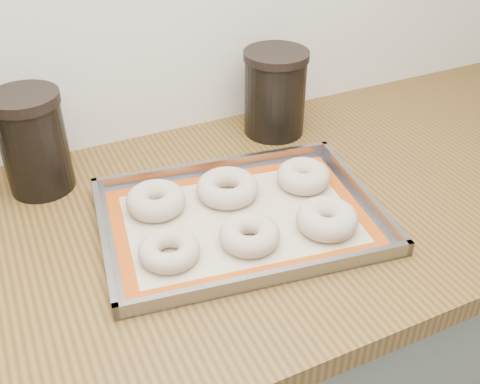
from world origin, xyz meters
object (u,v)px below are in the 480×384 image
bagel_back_left (156,200)px  bagel_back_right (303,176)px  baking_tray (240,218)px  bagel_front_right (327,219)px  canister_mid (34,142)px  canister_right (275,93)px  bagel_front_left (169,250)px  bagel_front_mid (249,235)px  bagel_back_mid (227,188)px

bagel_back_left → bagel_back_right: bagel_back_right is taller
baking_tray → bagel_front_right: size_ratio=4.97×
bagel_back_left → bagel_back_right: (0.27, -0.04, 0.00)m
baking_tray → bagel_back_right: bagel_back_right is taller
canister_mid → canister_right: 0.48m
bagel_front_left → bagel_back_left: size_ratio=0.93×
bagel_front_mid → bagel_back_mid: (0.02, 0.13, 0.00)m
bagel_front_right → canister_mid: size_ratio=0.55×
bagel_back_left → bagel_back_mid: size_ratio=0.93×
baking_tray → bagel_back_mid: bagel_back_mid is taller
bagel_front_right → bagel_back_right: bearing=76.3°
canister_right → bagel_front_right: bearing=-104.0°
bagel_back_left → canister_mid: size_ratio=0.55×
bagel_front_mid → canister_mid: 0.42m
bagel_front_left → bagel_front_right: 0.26m
bagel_back_mid → bagel_back_right: bearing=-11.0°
bagel_front_right → bagel_back_left: bearing=144.1°
bagel_front_left → canister_right: 0.46m
baking_tray → bagel_back_right: size_ratio=5.18×
bagel_front_right → canister_right: size_ratio=0.57×
bagel_front_left → canister_mid: (-0.14, 0.29, 0.07)m
canister_mid → bagel_back_mid: bearing=-31.9°
bagel_front_right → bagel_back_right: (0.03, 0.13, -0.00)m
baking_tray → canister_right: 0.34m
bagel_front_left → bagel_back_left: 0.13m
baking_tray → bagel_back_mid: 0.07m
bagel_front_left → bagel_front_mid: (0.13, -0.02, 0.00)m
baking_tray → canister_mid: canister_mid is taller
bagel_back_mid → canister_mid: canister_mid is taller
bagel_front_mid → bagel_front_right: bagel_front_right is taller
bagel_front_right → bagel_back_right: size_ratio=1.04×
baking_tray → bagel_back_mid: size_ratio=4.58×
baking_tray → bagel_front_left: bearing=-162.7°
bagel_front_mid → canister_right: canister_right is taller
bagel_back_right → canister_mid: bearing=154.2°
bagel_back_left → bagel_back_mid: bearing=-7.2°
bagel_front_left → bagel_front_mid: size_ratio=0.98×
bagel_front_mid → baking_tray: bearing=77.8°
bagel_front_mid → bagel_back_left: (-0.10, 0.15, 0.00)m
bagel_front_right → bagel_front_mid: bearing=171.1°
bagel_front_mid → canister_mid: bearing=130.5°
baking_tray → bagel_back_mid: (0.01, 0.07, 0.02)m
baking_tray → bagel_back_left: 0.15m
bagel_back_left → bagel_back_mid: bagel_back_left is taller
bagel_front_mid → bagel_back_left: bearing=125.0°
bagel_front_left → bagel_back_right: 0.30m
bagel_back_mid → canister_mid: bearing=148.1°
bagel_front_mid → bagel_front_right: size_ratio=0.96×
bagel_back_mid → bagel_back_right: size_ratio=1.13×
bagel_front_right → bagel_back_mid: bearing=125.1°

